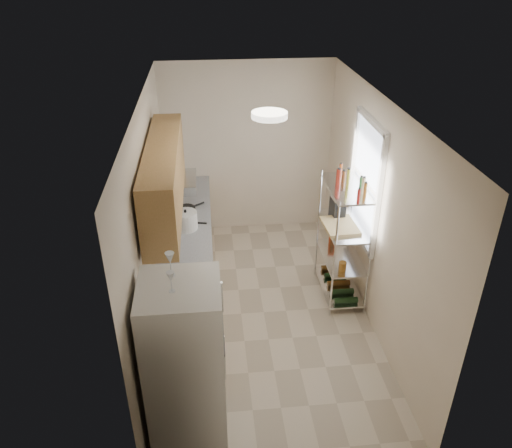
{
  "coord_description": "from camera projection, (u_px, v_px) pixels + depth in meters",
  "views": [
    {
      "loc": [
        -0.59,
        -4.8,
        3.93
      ],
      "look_at": [
        -0.07,
        0.25,
        1.11
      ],
      "focal_mm": 35.0,
      "sensor_mm": 36.0,
      "label": 1
    }
  ],
  "objects": [
    {
      "name": "wine_glass_b",
      "position": [
        171.0,
        282.0,
        3.8
      ],
      "size": [
        0.06,
        0.06,
        0.18
      ],
      "primitive_type": null,
      "color": "silver",
      "rests_on": "refrigerator"
    },
    {
      "name": "frying_pan_large",
      "position": [
        183.0,
        222.0,
        6.24
      ],
      "size": [
        0.32,
        0.32,
        0.05
      ],
      "primitive_type": "cylinder",
      "rotation": [
        0.0,
        0.0,
        -0.23
      ],
      "color": "black",
      "rests_on": "counter_run"
    },
    {
      "name": "counter_run",
      "position": [
        187.0,
        266.0,
        6.22
      ],
      "size": [
        0.63,
        3.51,
        0.9
      ],
      "color": "#AA7848",
      "rests_on": "ground"
    },
    {
      "name": "cutting_board",
      "position": [
        340.0,
        226.0,
        5.94
      ],
      "size": [
        0.4,
        0.51,
        0.03
      ],
      "primitive_type": "cube",
      "rotation": [
        0.0,
        0.0,
        0.06
      ],
      "color": "tan",
      "rests_on": "bakers_rack"
    },
    {
      "name": "frying_pan_small",
      "position": [
        187.0,
        209.0,
        6.55
      ],
      "size": [
        0.33,
        0.33,
        0.05
      ],
      "primitive_type": "cylinder",
      "rotation": [
        0.0,
        0.0,
        0.66
      ],
      "color": "black",
      "rests_on": "counter_run"
    },
    {
      "name": "espresso_machine",
      "position": [
        338.0,
        207.0,
        6.13
      ],
      "size": [
        0.16,
        0.23,
        0.26
      ],
      "primitive_type": "cube",
      "rotation": [
        0.0,
        0.0,
        0.08
      ],
      "color": "black",
      "rests_on": "bakers_rack"
    },
    {
      "name": "bakers_rack",
      "position": [
        345.0,
        218.0,
        5.94
      ],
      "size": [
        0.45,
        0.9,
        1.73
      ],
      "color": "silver",
      "rests_on": "ground"
    },
    {
      "name": "room",
      "position": [
        265.0,
        220.0,
        5.51
      ],
      "size": [
        2.52,
        4.42,
        2.62
      ],
      "color": "beige",
      "rests_on": "ground"
    },
    {
      "name": "upper_cabinets",
      "position": [
        165.0,
        177.0,
        5.25
      ],
      "size": [
        0.33,
        2.2,
        0.72
      ],
      "primitive_type": "cube",
      "color": "#AA7848",
      "rests_on": "room"
    },
    {
      "name": "refrigerator",
      "position": [
        185.0,
        363.0,
        4.29
      ],
      "size": [
        0.66,
        0.66,
        1.61
      ],
      "primitive_type": "cube",
      "color": "silver",
      "rests_on": "ground"
    },
    {
      "name": "window",
      "position": [
        366.0,
        181.0,
        5.8
      ],
      "size": [
        0.06,
        1.0,
        1.46
      ],
      "primitive_type": "cube",
      "color": "white",
      "rests_on": "room"
    },
    {
      "name": "ceiling_dome",
      "position": [
        269.0,
        115.0,
        4.63
      ],
      "size": [
        0.34,
        0.34,
        0.05
      ],
      "primitive_type": "cylinder",
      "color": "white",
      "rests_on": "room"
    },
    {
      "name": "rice_cooker",
      "position": [
        186.0,
        220.0,
        6.09
      ],
      "size": [
        0.28,
        0.28,
        0.23
      ],
      "primitive_type": "cylinder",
      "color": "silver",
      "rests_on": "counter_run"
    },
    {
      "name": "wine_glass_a",
      "position": [
        170.0,
        264.0,
        3.98
      ],
      "size": [
        0.08,
        0.08,
        0.21
      ],
      "primitive_type": null,
      "color": "silver",
      "rests_on": "refrigerator"
    },
    {
      "name": "range_hood",
      "position": [
        176.0,
        182.0,
        6.16
      ],
      "size": [
        0.5,
        0.6,
        0.12
      ],
      "primitive_type": "cube",
      "color": "#B7BABC",
      "rests_on": "room"
    },
    {
      "name": "storage_bag",
      "position": [
        333.0,
        237.0,
        6.46
      ],
      "size": [
        0.14,
        0.17,
        0.16
      ],
      "primitive_type": "cube",
      "rotation": [
        0.0,
        0.0,
        -0.28
      ],
      "color": "#9B3313",
      "rests_on": "bakers_rack"
    }
  ]
}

